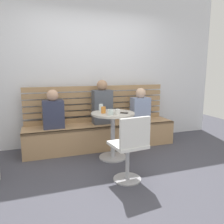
{
  "coord_description": "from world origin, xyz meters",
  "views": [
    {
      "loc": [
        -1.11,
        -2.54,
        1.38
      ],
      "look_at": [
        0.01,
        0.66,
        0.75
      ],
      "focal_mm": 35.67,
      "sensor_mm": 36.0,
      "label": 1
    }
  ],
  "objects": [
    {
      "name": "person_child_left",
      "position": [
        0.77,
        1.21,
        0.71
      ],
      "size": [
        0.34,
        0.22,
        0.62
      ],
      "color": "#8C9EC6",
      "rests_on": "booth_bench"
    },
    {
      "name": "ground",
      "position": [
        0.0,
        0.0,
        0.0
      ],
      "size": [
        8.0,
        8.0,
        0.0
      ],
      "primitive_type": "plane",
      "color": "#42424C"
    },
    {
      "name": "phone_on_table",
      "position": [
        0.16,
        0.56,
        0.74
      ],
      "size": [
        0.15,
        0.14,
        0.01
      ],
      "primitive_type": "cube",
      "rotation": [
        0.0,
        0.0,
        0.92
      ],
      "color": "black",
      "rests_on": "cafe_table"
    },
    {
      "name": "cup_ceramic_white",
      "position": [
        0.06,
        0.54,
        0.78
      ],
      "size": [
        0.08,
        0.08,
        0.07
      ],
      "primitive_type": "cylinder",
      "color": "white",
      "rests_on": "cafe_table"
    },
    {
      "name": "plate_small",
      "position": [
        0.1,
        0.82,
        0.75
      ],
      "size": [
        0.17,
        0.17,
        0.01
      ],
      "primitive_type": "cylinder",
      "color": "white",
      "rests_on": "cafe_table"
    },
    {
      "name": "cup_water_clear",
      "position": [
        -0.1,
        0.88,
        0.8
      ],
      "size": [
        0.07,
        0.07,
        0.11
      ],
      "primitive_type": "cylinder",
      "color": "white",
      "rests_on": "cafe_table"
    },
    {
      "name": "cup_espresso_small",
      "position": [
        -0.02,
        0.67,
        0.77
      ],
      "size": [
        0.06,
        0.06,
        0.05
      ],
      "primitive_type": "cylinder",
      "color": "silver",
      "rests_on": "cafe_table"
    },
    {
      "name": "booth_bench",
      "position": [
        0.0,
        1.2,
        0.22
      ],
      "size": [
        2.7,
        0.52,
        0.44
      ],
      "color": "tan",
      "rests_on": "ground"
    },
    {
      "name": "cup_glass_short",
      "position": [
        -0.06,
        0.5,
        0.78
      ],
      "size": [
        0.08,
        0.08,
        0.08
      ],
      "primitive_type": "cylinder",
      "color": "silver",
      "rests_on": "cafe_table"
    },
    {
      "name": "cafe_table",
      "position": [
        0.02,
        0.65,
        0.52
      ],
      "size": [
        0.68,
        0.68,
        0.74
      ],
      "color": "#ADADB2",
      "rests_on": "ground"
    },
    {
      "name": "person_adult",
      "position": [
        0.02,
        1.23,
        0.79
      ],
      "size": [
        0.34,
        0.22,
        0.78
      ],
      "color": "#4C515B",
      "rests_on": "booth_bench"
    },
    {
      "name": "back_wall",
      "position": [
        0.0,
        1.64,
        1.45
      ],
      "size": [
        5.2,
        0.1,
        2.9
      ],
      "primitive_type": "cube",
      "color": "silver",
      "rests_on": "ground"
    },
    {
      "name": "cup_tumbler_orange",
      "position": [
        -0.13,
        0.66,
        0.79
      ],
      "size": [
        0.07,
        0.07,
        0.1
      ],
      "primitive_type": "cylinder",
      "color": "orange",
      "rests_on": "cafe_table"
    },
    {
      "name": "white_chair",
      "position": [
        -0.04,
        -0.16,
        0.46
      ],
      "size": [
        0.44,
        0.44,
        0.85
      ],
      "color": "#ADADB2",
      "rests_on": "ground"
    },
    {
      "name": "booth_backrest",
      "position": [
        0.0,
        1.44,
        0.78
      ],
      "size": [
        2.65,
        0.04,
        0.67
      ],
      "color": "#A68157",
      "rests_on": "booth_bench"
    },
    {
      "name": "person_child_middle",
      "position": [
        -0.84,
        1.18,
        0.72
      ],
      "size": [
        0.34,
        0.22,
        0.64
      ],
      "color": "#333851",
      "rests_on": "booth_bench"
    }
  ]
}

